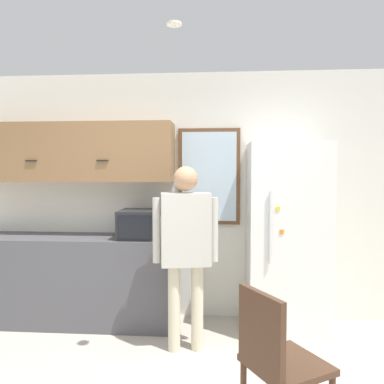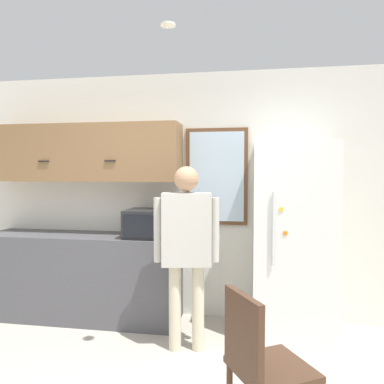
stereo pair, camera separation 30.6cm
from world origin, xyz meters
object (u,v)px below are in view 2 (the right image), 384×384
refrigerator (293,239)px  chair (260,360)px  person (186,239)px  microwave (149,223)px

refrigerator → chair: size_ratio=2.07×
person → chair: 1.37m
microwave → refrigerator: (1.47, -0.01, -0.12)m
chair → person: bearing=-0.4°
person → chair: person is taller
refrigerator → person: bearing=-153.3°
microwave → refrigerator: refrigerator is taller
microwave → chair: (1.13, -1.60, -0.56)m
refrigerator → chair: bearing=-101.9°
person → microwave: bearing=123.8°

